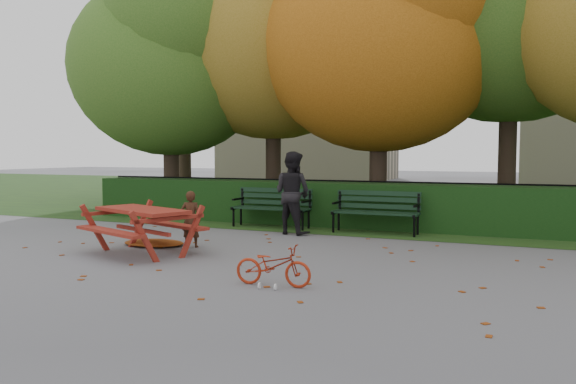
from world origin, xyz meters
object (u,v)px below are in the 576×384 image
at_px(tree_b, 281,19).
at_px(bicycle, 273,265).
at_px(tree_c, 391,23).
at_px(bench_left, 272,204).
at_px(child, 191,219).
at_px(tree_a, 174,51).
at_px(tree_f, 188,39).
at_px(bench_right, 376,208).
at_px(picnic_table, 142,219).
at_px(adult, 292,193).

relative_size(tree_b, bicycle, 8.76).
xyz_separation_m(tree_c, bench_left, (-2.13, -2.26, -4.30)).
xyz_separation_m(child, bicycle, (2.58, -2.07, -0.24)).
relative_size(tree_a, tree_f, 0.81).
height_order(tree_f, child, tree_f).
relative_size(tree_f, child, 9.07).
xyz_separation_m(tree_f, child, (5.64, -8.58, -5.19)).
bearing_deg(tree_f, bench_right, -33.92).
xyz_separation_m(tree_c, picnic_table, (-2.71, -6.17, -4.23)).
bearing_deg(bench_left, child, -93.62).
height_order(bench_right, picnic_table, bench_right).
bearing_deg(bench_right, tree_c, 96.70).
relative_size(tree_b, bench_left, 4.88).
distance_m(tree_b, child, 7.87).
xyz_separation_m(tree_f, bench_left, (5.83, -5.54, -5.17)).
bearing_deg(bench_left, tree_f, 136.49).
bearing_deg(tree_f, adult, -43.57).
xyz_separation_m(tree_a, bicycle, (6.27, -6.99, -4.26)).
relative_size(tree_c, tree_f, 0.87).
bearing_deg(child, bicycle, 123.04).
bearing_deg(bicycle, picnic_table, 63.63).
distance_m(tree_a, tree_b, 3.11).
bearing_deg(adult, tree_a, -15.11).
bearing_deg(bench_right, tree_f, 146.08).
xyz_separation_m(tree_a, tree_f, (-1.94, 3.66, 1.17)).
height_order(bench_right, child, child).
bearing_deg(tree_a, tree_f, 117.98).
distance_m(bench_left, bench_right, 2.40).
height_order(tree_f, bicycle, tree_f).
distance_m(tree_b, bicycle, 10.26).
bearing_deg(tree_c, adult, -113.09).
distance_m(tree_b, picnic_table, 8.48).
distance_m(tree_a, bench_right, 7.69).
bearing_deg(tree_c, child, -113.70).
bearing_deg(picnic_table, tree_c, 86.66).
relative_size(tree_f, bench_right, 5.10).
distance_m(tree_a, child, 7.34).
xyz_separation_m(bench_right, adult, (-1.57, -0.80, 0.34)).
height_order(tree_c, picnic_table, tree_c).
bearing_deg(child, tree_c, -131.88).
relative_size(child, bicycle, 1.01).
relative_size(bench_left, bench_right, 1.00).
height_order(tree_b, adult, tree_b).
xyz_separation_m(picnic_table, adult, (1.41, 3.11, 0.26)).
xyz_separation_m(tree_a, bench_right, (6.29, -1.88, -4.00)).
xyz_separation_m(tree_c, bicycle, (0.25, -7.37, -4.56)).
relative_size(tree_a, tree_b, 0.85).
relative_size(tree_b, tree_c, 1.10).
height_order(picnic_table, bicycle, picnic_table).
xyz_separation_m(tree_c, bench_right, (0.27, -2.26, -4.30)).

